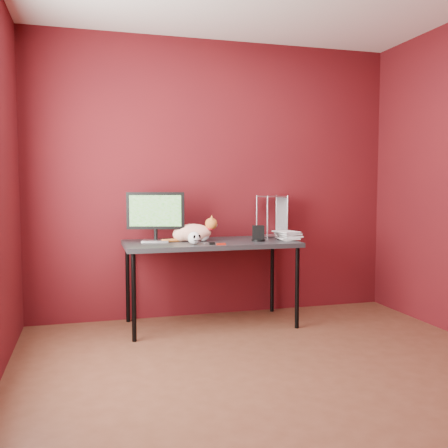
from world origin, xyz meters
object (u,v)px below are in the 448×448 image
object	(u,v)px
cat	(193,232)
speaker	(258,234)
desk	(210,247)
skull_mug	(194,238)
book_stack	(280,190)
monitor	(156,214)

from	to	relation	value
cat	speaker	xyz separation A→B (m)	(0.56, -0.13, -0.02)
desk	cat	size ratio (longest dim) A/B	3.05
skull_mug	speaker	distance (m)	0.61
desk	skull_mug	size ratio (longest dim) A/B	12.98
desk	cat	bearing A→B (deg)	166.18
book_stack	speaker	bearing A→B (deg)	-170.13
desk	book_stack	xyz separation A→B (m)	(0.63, -0.06, 0.50)
desk	cat	xyz separation A→B (m)	(-0.15, 0.04, 0.13)
cat	book_stack	distance (m)	0.87
book_stack	monitor	bearing A→B (deg)	172.89
cat	book_stack	world-z (taller)	book_stack
skull_mug	speaker	size ratio (longest dim) A/B	0.84
speaker	desk	bearing A→B (deg)	179.32
monitor	desk	bearing A→B (deg)	5.54
desk	book_stack	world-z (taller)	book_stack
monitor	speaker	bearing A→B (deg)	3.73
skull_mug	desk	bearing A→B (deg)	29.78
skull_mug	book_stack	world-z (taller)	book_stack
speaker	book_stack	xyz separation A→B (m)	(0.22, 0.04, 0.39)
monitor	speaker	size ratio (longest dim) A/B	3.57
speaker	monitor	bearing A→B (deg)	-178.64
book_stack	skull_mug	bearing A→B (deg)	-170.57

